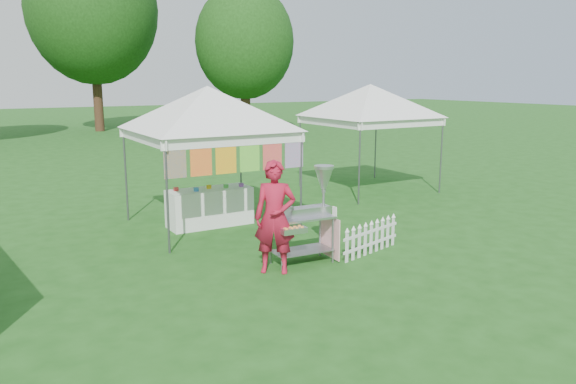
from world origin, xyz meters
TOP-DOWN VIEW (x-y plane):
  - ground at (0.00, 0.00)m, footprint 120.00×120.00m
  - canopy_main at (0.00, 3.49)m, footprint 4.24×4.24m
  - canopy_right at (5.50, 5.00)m, footprint 4.24×4.24m
  - tree_mid at (3.00, 28.00)m, footprint 7.60×7.60m
  - tree_right at (10.00, 22.00)m, footprint 5.60×5.60m
  - donut_cart at (0.55, 0.35)m, footprint 1.24×0.78m
  - vendor at (-0.24, 0.20)m, footprint 0.81×0.76m
  - picket_fence at (1.75, 0.18)m, footprint 1.56×0.47m
  - display_table at (0.00, 3.56)m, footprint 1.80×0.70m

SIDE VIEW (x-z plane):
  - ground at x=0.00m, z-range 0.00..0.00m
  - picket_fence at x=1.75m, z-range 0.01..0.57m
  - display_table at x=0.00m, z-range 0.00..0.81m
  - vendor at x=-0.24m, z-range 0.00..1.86m
  - donut_cart at x=0.55m, z-range 0.15..1.82m
  - canopy_main at x=0.00m, z-range 1.26..4.71m
  - canopy_right at x=5.50m, z-range 1.27..4.72m
  - tree_right at x=10.00m, z-range 0.97..9.39m
  - tree_mid at x=3.00m, z-range 1.38..12.90m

